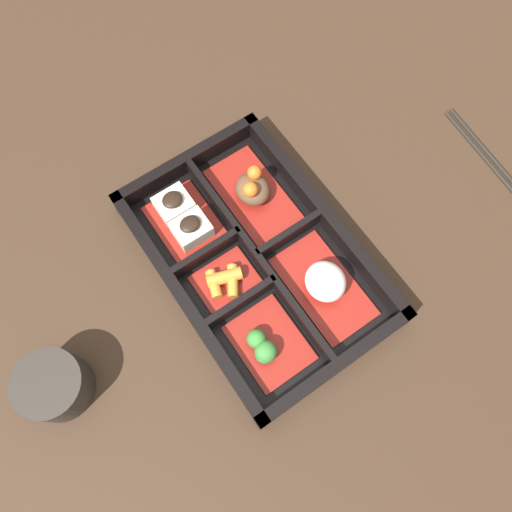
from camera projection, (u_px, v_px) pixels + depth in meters
ground_plane at (256, 263)px, 0.63m from camera, size 3.00×3.00×0.00m
bento_base at (256, 262)px, 0.62m from camera, size 0.33×0.22×0.01m
bento_rim at (255, 258)px, 0.61m from camera, size 0.33×0.22×0.04m
bowl_stew at (253, 191)px, 0.64m from camera, size 0.13×0.07×0.05m
bowl_rice at (325, 283)px, 0.59m from camera, size 0.13×0.07×0.05m
bowl_tofu at (183, 218)px, 0.63m from camera, size 0.09×0.07×0.04m
bowl_carrots at (225, 281)px, 0.60m from camera, size 0.06×0.07×0.02m
bowl_greens at (266, 346)px, 0.57m from camera, size 0.09×0.07×0.03m
tea_cup at (55, 388)px, 0.55m from camera, size 0.08×0.08×0.05m
chopsticks at (502, 172)px, 0.67m from camera, size 0.23×0.03×0.01m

